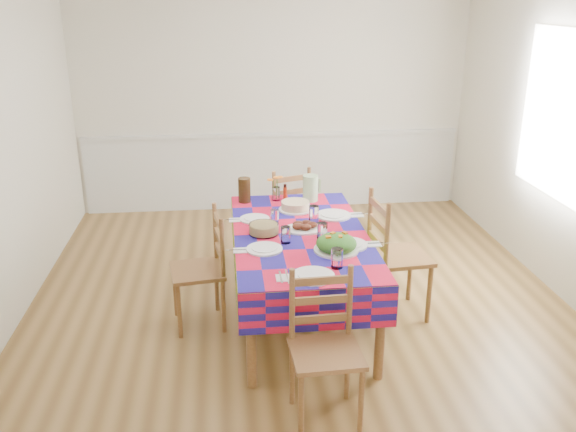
% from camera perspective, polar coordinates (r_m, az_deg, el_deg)
% --- Properties ---
extents(room, '(4.58, 5.08, 2.78)m').
position_cam_1_polar(room, '(4.70, 1.14, 6.45)').
color(room, brown).
rests_on(room, ground).
extents(wainscot, '(4.41, 0.06, 0.92)m').
position_cam_1_polar(wainscot, '(7.31, -1.37, 4.49)').
color(wainscot, silver).
rests_on(wainscot, room).
extents(window_right, '(0.00, 1.40, 1.40)m').
position_cam_1_polar(window_right, '(5.67, 23.99, 8.67)').
color(window_right, white).
rests_on(window_right, room).
extents(dining_table, '(1.02, 1.89, 0.74)m').
position_cam_1_polar(dining_table, '(4.69, 1.15, -2.50)').
color(dining_table, brown).
rests_on(dining_table, room).
extents(setting_near_head, '(0.46, 0.31, 0.14)m').
position_cam_1_polar(setting_near_head, '(4.00, 3.10, -4.99)').
color(setting_near_head, white).
rests_on(setting_near_head, dining_table).
extents(setting_left_near, '(0.48, 0.28, 0.13)m').
position_cam_1_polar(setting_left_near, '(4.39, -1.57, -2.60)').
color(setting_left_near, white).
rests_on(setting_left_near, dining_table).
extents(setting_left_far, '(0.44, 0.26, 0.12)m').
position_cam_1_polar(setting_left_far, '(4.89, -2.54, -0.19)').
color(setting_left_far, white).
rests_on(setting_left_far, dining_table).
extents(setting_right_near, '(0.53, 0.30, 0.13)m').
position_cam_1_polar(setting_right_near, '(4.47, 4.86, -2.22)').
color(setting_right_near, white).
rests_on(setting_right_near, dining_table).
extents(setting_right_far, '(0.55, 0.32, 0.14)m').
position_cam_1_polar(setting_right_far, '(4.95, 3.69, 0.12)').
color(setting_right_far, white).
rests_on(setting_right_far, dining_table).
extents(meat_platter, '(0.33, 0.24, 0.06)m').
position_cam_1_polar(meat_platter, '(4.71, 1.52, -1.01)').
color(meat_platter, white).
rests_on(meat_platter, dining_table).
extents(salad_platter, '(0.32, 0.32, 0.14)m').
position_cam_1_polar(salad_platter, '(4.34, 4.55, -2.63)').
color(salad_platter, white).
rests_on(salad_platter, dining_table).
extents(pasta_bowl, '(0.23, 0.23, 0.08)m').
position_cam_1_polar(pasta_bowl, '(4.63, -2.28, -1.21)').
color(pasta_bowl, white).
rests_on(pasta_bowl, dining_table).
extents(cake, '(0.28, 0.28, 0.08)m').
position_cam_1_polar(cake, '(5.13, 0.69, 0.93)').
color(cake, white).
rests_on(cake, dining_table).
extents(serving_utensils, '(0.12, 0.27, 0.01)m').
position_cam_1_polar(serving_utensils, '(4.60, 3.48, -1.87)').
color(serving_utensils, black).
rests_on(serving_utensils, dining_table).
extents(flower_vase, '(0.14, 0.12, 0.23)m').
position_cam_1_polar(flower_vase, '(5.36, -1.14, 2.45)').
color(flower_vase, white).
rests_on(flower_vase, dining_table).
extents(hot_sauce, '(0.03, 0.03, 0.14)m').
position_cam_1_polar(hot_sauce, '(5.39, -0.28, 2.28)').
color(hot_sauce, red).
rests_on(hot_sauce, dining_table).
extents(green_pitcher, '(0.13, 0.13, 0.23)m').
position_cam_1_polar(green_pitcher, '(5.35, 2.11, 2.63)').
color(green_pitcher, '#A7D194').
rests_on(green_pitcher, dining_table).
extents(tea_pitcher, '(0.11, 0.11, 0.22)m').
position_cam_1_polar(tea_pitcher, '(5.33, -4.10, 2.44)').
color(tea_pitcher, '#301D0A').
rests_on(tea_pitcher, dining_table).
extents(name_card, '(0.08, 0.02, 0.02)m').
position_cam_1_polar(name_card, '(3.84, 2.62, -6.44)').
color(name_card, white).
rests_on(name_card, dining_table).
extents(chair_near, '(0.43, 0.41, 0.94)m').
position_cam_1_polar(chair_near, '(3.73, 3.45, -12.31)').
color(chair_near, brown).
rests_on(chair_near, room).
extents(chair_far, '(0.52, 0.50, 0.94)m').
position_cam_1_polar(chair_far, '(5.87, -0.20, 0.24)').
color(chair_far, brown).
rests_on(chair_far, room).
extents(chair_left, '(0.45, 0.47, 0.93)m').
position_cam_1_polar(chair_left, '(4.75, -7.98, -5.01)').
color(chair_left, brown).
rests_on(chair_left, room).
extents(chair_right, '(0.47, 0.49, 1.03)m').
position_cam_1_polar(chair_right, '(4.89, 9.91, -3.75)').
color(chair_right, brown).
rests_on(chair_right, room).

